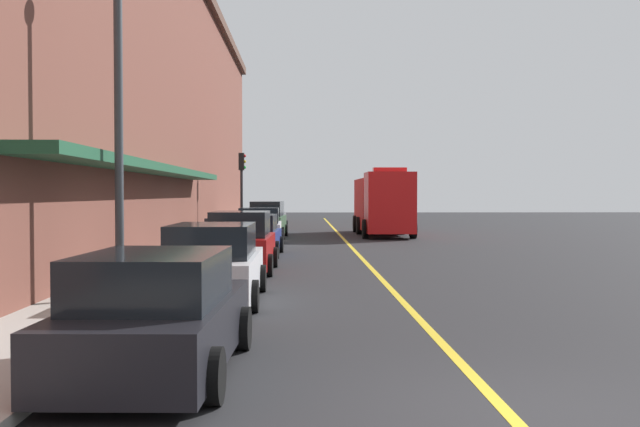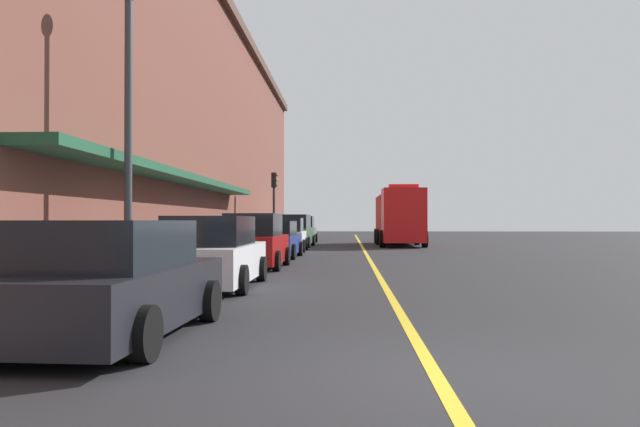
# 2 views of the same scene
# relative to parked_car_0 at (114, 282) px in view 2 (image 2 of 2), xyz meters

# --- Properties ---
(ground_plane) EXTENTS (112.00, 112.00, 0.00)m
(ground_plane) POSITION_rel_parked_car_0_xyz_m (4.01, 23.25, -0.74)
(ground_plane) COLOR #232326
(sidewalk_left) EXTENTS (2.40, 70.00, 0.15)m
(sidewalk_left) POSITION_rel_parked_car_0_xyz_m (-2.19, 23.25, -0.67)
(sidewalk_left) COLOR #ADA8A0
(sidewalk_left) RESTS_ON ground
(lane_center_stripe) EXTENTS (0.16, 70.00, 0.01)m
(lane_center_stripe) POSITION_rel_parked_car_0_xyz_m (4.01, 23.25, -0.74)
(lane_center_stripe) COLOR gold
(lane_center_stripe) RESTS_ON ground
(brick_building_left) EXTENTS (14.90, 64.00, 13.46)m
(brick_building_left) POSITION_rel_parked_car_0_xyz_m (-10.25, 22.25, 5.99)
(brick_building_left) COLOR brown
(brick_building_left) RESTS_ON ground
(parked_car_0) EXTENTS (2.18, 4.49, 1.57)m
(parked_car_0) POSITION_rel_parked_car_0_xyz_m (0.00, 0.00, 0.00)
(parked_car_0) COLOR black
(parked_car_0) RESTS_ON ground
(parked_car_1) EXTENTS (2.09, 4.71, 1.67)m
(parked_car_1) POSITION_rel_parked_car_0_xyz_m (-0.03, 6.09, 0.04)
(parked_car_1) COLOR silver
(parked_car_1) RESTS_ON ground
(parked_car_2) EXTENTS (2.07, 4.14, 1.79)m
(parked_car_2) POSITION_rel_parked_car_0_xyz_m (0.07, 11.89, 0.09)
(parked_car_2) COLOR maroon
(parked_car_2) RESTS_ON ground
(parked_car_3) EXTENTS (2.16, 4.39, 1.54)m
(parked_car_3) POSITION_rel_parked_car_0_xyz_m (0.06, 17.45, -0.01)
(parked_car_3) COLOR navy
(parked_car_3) RESTS_ON ground
(parked_car_4) EXTENTS (2.19, 4.36, 1.69)m
(parked_car_4) POSITION_rel_parked_car_0_xyz_m (-0.03, 22.86, 0.05)
(parked_car_4) COLOR silver
(parked_car_4) RESTS_ON ground
(parked_car_5) EXTENTS (2.09, 4.87, 1.92)m
(parked_car_5) POSITION_rel_parked_car_0_xyz_m (0.06, 28.23, 0.14)
(parked_car_5) COLOR #2D5133
(parked_car_5) RESTS_ON ground
(parked_car_6) EXTENTS (1.95, 4.54, 1.86)m
(parked_car_6) POSITION_rel_parked_car_0_xyz_m (0.01, 34.04, 0.12)
(parked_car_6) COLOR #595B60
(parked_car_6) RESTS_ON ground
(fire_truck) EXTENTS (2.78, 9.04, 3.66)m
(fire_truck) POSITION_rel_parked_car_0_xyz_m (6.37, 30.54, 1.00)
(fire_truck) COLOR red
(fire_truck) RESTS_ON ground
(parking_meter_0) EXTENTS (0.14, 0.18, 1.33)m
(parking_meter_0) POSITION_rel_parked_car_0_xyz_m (-1.34, 16.73, 0.32)
(parking_meter_0) COLOR #4C4C51
(parking_meter_0) RESTS_ON sidewalk_left
(parking_meter_1) EXTENTS (0.14, 0.18, 1.33)m
(parking_meter_1) POSITION_rel_parked_car_0_xyz_m (-1.34, 23.15, 0.32)
(parking_meter_1) COLOR #4C4C51
(parking_meter_1) RESTS_ON sidewalk_left
(parking_meter_2) EXTENTS (0.14, 0.18, 1.33)m
(parking_meter_2) POSITION_rel_parked_car_0_xyz_m (-1.34, 14.93, 0.32)
(parking_meter_2) COLOR #4C4C51
(parking_meter_2) RESTS_ON sidewalk_left
(parking_meter_3) EXTENTS (0.14, 0.18, 1.33)m
(parking_meter_3) POSITION_rel_parked_car_0_xyz_m (-1.34, 25.40, 0.32)
(parking_meter_3) COLOR #4C4C51
(parking_meter_3) RESTS_ON sidewalk_left
(street_lamp_left) EXTENTS (0.44, 0.44, 6.94)m
(street_lamp_left) POSITION_rel_parked_car_0_xyz_m (-1.94, 5.81, 3.66)
(street_lamp_left) COLOR #33383D
(street_lamp_left) RESTS_ON sidewalk_left
(traffic_light_near) EXTENTS (0.38, 0.36, 4.30)m
(traffic_light_near) POSITION_rel_parked_car_0_xyz_m (-1.28, 28.32, 2.41)
(traffic_light_near) COLOR #232326
(traffic_light_near) RESTS_ON sidewalk_left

